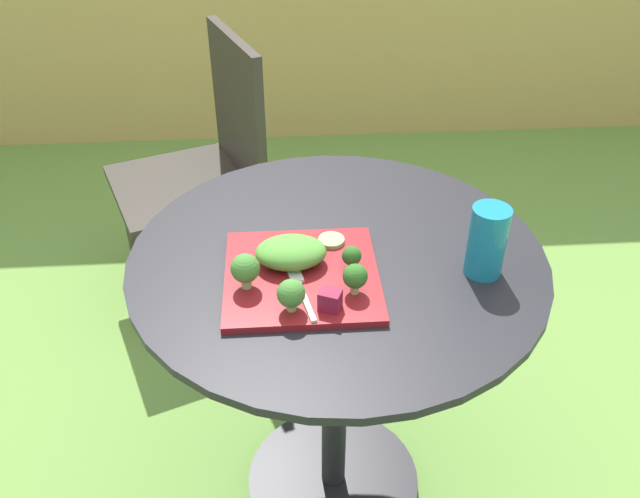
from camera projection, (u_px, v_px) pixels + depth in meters
ground_plane at (333, 486)px, 1.75m from camera, size 12.00×12.00×0.00m
patio_table at (335, 362)px, 1.48m from camera, size 0.82×0.82×0.76m
patio_chair at (209, 155)px, 2.13m from camera, size 0.57×0.57×0.90m
salad_plate at (302, 276)px, 1.23m from camera, size 0.29×0.29×0.01m
drinking_glass at (486, 245)px, 1.22m from camera, size 0.07×0.07×0.14m
fork at (300, 288)px, 1.19m from camera, size 0.05×0.15×0.00m
lettuce_mound at (291, 252)px, 1.24m from camera, size 0.13×0.10×0.05m
broccoli_floret_0 at (355, 277)px, 1.16m from camera, size 0.04×0.04×0.06m
broccoli_floret_1 at (352, 256)px, 1.23m from camera, size 0.04×0.04×0.05m
broccoli_floret_2 at (245, 269)px, 1.17m from camera, size 0.05×0.05×0.07m
broccoli_floret_3 at (291, 294)px, 1.12m from camera, size 0.05×0.05×0.06m
cucumber_slice_0 at (331, 240)px, 1.31m from camera, size 0.05×0.05×0.01m
beet_chunk_0 at (330, 300)px, 1.14m from camera, size 0.05×0.04×0.04m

